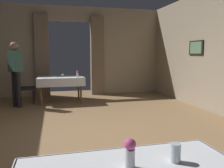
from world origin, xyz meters
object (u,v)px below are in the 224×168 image
object	(u,v)px
plate_mid_b	(53,77)
person_waiter_by_doorway	(15,69)
glass_mid_c	(62,75)
glass_near_b	(175,153)
flower_vase_mid	(77,74)
chair_mid_left	(23,86)
dining_table_mid	(61,80)
flower_vase_near	(130,152)

from	to	relation	value
plate_mid_b	person_waiter_by_doorway	size ratio (longest dim) A/B	0.11
glass_mid_c	person_waiter_by_doorway	size ratio (longest dim) A/B	0.05
glass_near_b	flower_vase_mid	xyz separation A→B (m)	(-0.07, 5.34, 0.05)
chair_mid_left	person_waiter_by_doorway	distance (m)	0.68
dining_table_mid	flower_vase_mid	xyz separation A→B (m)	(0.46, -0.29, 0.20)
glass_near_b	plate_mid_b	xyz separation A→B (m)	(-0.74, 5.70, -0.05)
person_waiter_by_doorway	chair_mid_left	bearing A→B (deg)	75.06
flower_vase_mid	person_waiter_by_doorway	distance (m)	1.63
person_waiter_by_doorway	plate_mid_b	bearing A→B (deg)	24.98
chair_mid_left	glass_near_b	bearing A→B (deg)	-74.61
flower_vase_mid	plate_mid_b	bearing A→B (deg)	151.82
glass_near_b	glass_mid_c	distance (m)	5.75
glass_near_b	plate_mid_b	bearing A→B (deg)	97.39
dining_table_mid	glass_near_b	bearing A→B (deg)	-84.70
chair_mid_left	plate_mid_b	xyz separation A→B (m)	(0.83, 0.00, 0.24)
glass_mid_c	person_waiter_by_doorway	world-z (taller)	person_waiter_by_doorway
glass_near_b	chair_mid_left	bearing A→B (deg)	105.39
dining_table_mid	chair_mid_left	bearing A→B (deg)	176.24
flower_vase_near	flower_vase_mid	distance (m)	5.35
chair_mid_left	plate_mid_b	world-z (taller)	chair_mid_left
chair_mid_left	person_waiter_by_doorway	size ratio (longest dim) A/B	0.54
flower_vase_mid	chair_mid_left	bearing A→B (deg)	166.54
chair_mid_left	flower_vase_mid	xyz separation A→B (m)	(1.50, -0.36, 0.34)
plate_mid_b	glass_mid_c	world-z (taller)	glass_mid_c
dining_table_mid	glass_mid_c	xyz separation A→B (m)	(0.05, 0.09, 0.13)
flower_vase_near	glass_near_b	world-z (taller)	flower_vase_near
chair_mid_left	flower_vase_near	size ratio (longest dim) A/B	5.19
chair_mid_left	glass_mid_c	xyz separation A→B (m)	(1.10, 0.02, 0.28)
glass_near_b	glass_mid_c	size ratio (longest dim) A/B	1.39
dining_table_mid	chair_mid_left	distance (m)	1.06
flower_vase_mid	glass_mid_c	bearing A→B (deg)	136.74
glass_near_b	plate_mid_b	size ratio (longest dim) A/B	0.61
person_waiter_by_doorway	flower_vase_mid	bearing A→B (deg)	2.82
flower_vase_near	chair_mid_left	bearing A→B (deg)	102.60
flower_vase_mid	plate_mid_b	world-z (taller)	flower_vase_mid
flower_vase_near	flower_vase_mid	bearing A→B (deg)	87.56
flower_vase_mid	glass_mid_c	distance (m)	0.56
flower_vase_mid	person_waiter_by_doorway	bearing A→B (deg)	-177.18
chair_mid_left	glass_near_b	distance (m)	5.92
chair_mid_left	flower_vase_mid	size ratio (longest dim) A/B	4.70
flower_vase_mid	dining_table_mid	bearing A→B (deg)	147.49
flower_vase_near	glass_mid_c	distance (m)	5.74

